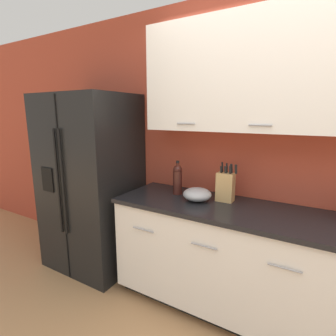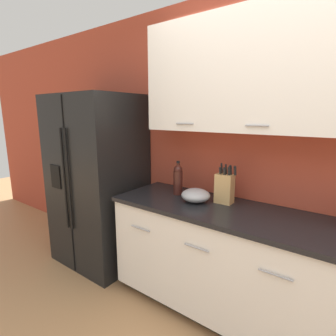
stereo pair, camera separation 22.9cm
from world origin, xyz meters
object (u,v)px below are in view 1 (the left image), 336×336
mixing_bowl (197,194)px  refrigerator (91,183)px  wine_bottle (178,179)px  knife_block (226,186)px

mixing_bowl → refrigerator: bearing=-177.9°
wine_bottle → mixing_bowl: size_ratio=1.28×
mixing_bowl → knife_block: bearing=28.2°
knife_block → wine_bottle: 0.44m
wine_bottle → refrigerator: bearing=-172.9°
refrigerator → mixing_bowl: size_ratio=7.65×
refrigerator → wine_bottle: (0.98, 0.12, 0.15)m
refrigerator → knife_block: refrigerator is taller
refrigerator → knife_block: size_ratio=5.59×
wine_bottle → mixing_bowl: (0.23, -0.08, -0.09)m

